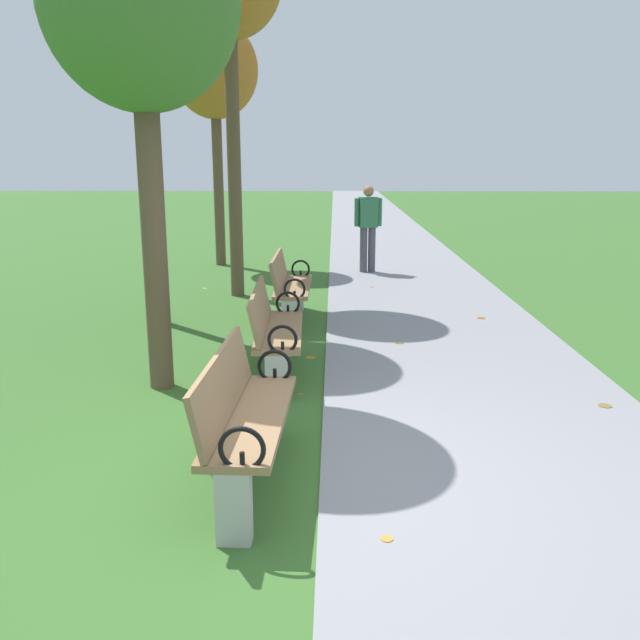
# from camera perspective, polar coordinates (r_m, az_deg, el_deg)

# --- Properties ---
(ground_plane) EXTENTS (80.00, 80.00, 0.00)m
(ground_plane) POSITION_cam_1_polar(r_m,az_deg,el_deg) (4.76, -0.01, -13.44)
(ground_plane) COLOR #386628
(paved_walkway) EXTENTS (2.84, 44.00, 0.02)m
(paved_walkway) POSITION_cam_1_polar(r_m,az_deg,el_deg) (22.39, 4.64, 8.02)
(paved_walkway) COLOR gray
(paved_walkway) RESTS_ON ground
(park_bench_1) EXTENTS (0.52, 1.61, 0.90)m
(park_bench_1) POSITION_cam_1_polar(r_m,az_deg,el_deg) (4.58, -6.37, -7.98)
(park_bench_1) COLOR #93704C
(park_bench_1) RESTS_ON ground
(park_bench_2) EXTENTS (0.53, 1.62, 0.90)m
(park_bench_2) POSITION_cam_1_polar(r_m,az_deg,el_deg) (6.76, -3.87, -0.83)
(park_bench_2) COLOR #93704C
(park_bench_2) RESTS_ON ground
(park_bench_3) EXTENTS (0.47, 1.60, 0.90)m
(park_bench_3) POSITION_cam_1_polar(r_m,az_deg,el_deg) (9.04, -2.59, 2.87)
(park_bench_3) COLOR #93704C
(park_bench_3) RESTS_ON ground
(tree_1) EXTENTS (1.71, 1.71, 4.41)m
(tree_1) POSITION_cam_1_polar(r_m,az_deg,el_deg) (6.53, -14.87, 24.22)
(tree_1) COLOR brown
(tree_1) RESTS_ON ground
(tree_4) EXTENTS (1.68, 1.68, 4.72)m
(tree_4) POSITION_cam_1_polar(r_m,az_deg,el_deg) (14.04, -8.86, 19.89)
(tree_4) COLOR brown
(tree_4) RESTS_ON ground
(pedestrian_walking) EXTENTS (0.52, 0.28, 1.62)m
(pedestrian_walking) POSITION_cam_1_polar(r_m,az_deg,el_deg) (12.90, 4.06, 8.05)
(pedestrian_walking) COLOR #4C4C56
(pedestrian_walking) RESTS_ON paved_walkway
(scattered_leaves) EXTENTS (4.91, 7.83, 0.02)m
(scattered_leaves) POSITION_cam_1_polar(r_m,az_deg,el_deg) (7.63, 5.05, -2.84)
(scattered_leaves) COLOR brown
(scattered_leaves) RESTS_ON ground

